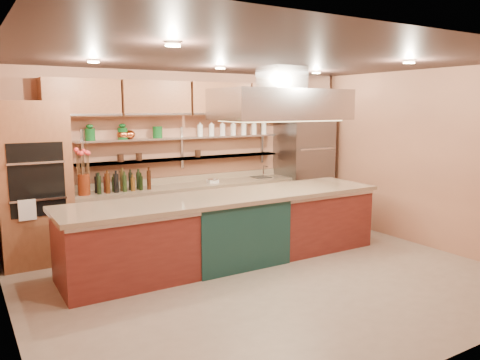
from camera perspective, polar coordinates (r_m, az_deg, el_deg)
floor at (r=6.29m, az=3.17°, el=-11.84°), size 6.00×5.00×0.02m
ceiling at (r=5.91m, az=3.42°, el=14.56°), size 6.00×5.00×0.02m
wall_back at (r=8.10m, az=-6.84°, el=3.06°), size 6.00×0.04×2.80m
wall_front at (r=4.17m, az=23.30°, el=-3.15°), size 6.00×0.04×2.80m
wall_left at (r=4.91m, az=-26.86°, el=-1.64°), size 0.04×5.00×2.80m
wall_right at (r=8.02m, az=21.21°, el=2.47°), size 0.04×5.00×2.80m
oven_stack at (r=7.15m, az=-23.82°, el=-0.44°), size 0.95×0.64×2.30m
refrigerator at (r=9.08m, az=7.78°, el=1.45°), size 0.95×0.72×2.10m
back_counter at (r=7.96m, az=-6.14°, el=-3.85°), size 3.84×0.64×0.93m
wall_shelf_lower at (r=7.97m, az=-6.77°, el=2.61°), size 3.60×0.26×0.03m
wall_shelf_upper at (r=7.94m, az=-6.82°, el=5.12°), size 3.60×0.26×0.03m
upper_cabinets at (r=7.90m, az=-6.42°, el=9.82°), size 4.60×0.36×0.55m
range_hood at (r=7.03m, az=5.05°, el=9.15°), size 2.00×1.00×0.45m
ceiling_downlights at (r=6.07m, az=2.30°, el=14.13°), size 4.00×2.80×0.02m
island at (r=6.76m, az=-1.34°, el=-5.92°), size 4.68×1.04×0.98m
flower_vase at (r=7.25m, az=-18.49°, el=-0.54°), size 0.22×0.22×0.31m
oil_bottle_cluster at (r=7.40m, az=-14.00°, el=-0.24°), size 0.93×0.38×0.29m
kitchen_scale at (r=8.01m, az=-3.34°, el=0.01°), size 0.21×0.18×0.10m
bar_faucet at (r=8.66m, az=2.87°, el=1.05°), size 0.03×0.03×0.21m
copper_kettle at (r=7.59m, az=-13.31°, el=5.42°), size 0.23×0.23×0.14m
green_canister at (r=7.75m, az=-10.02°, el=5.76°), size 0.19×0.19×0.19m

